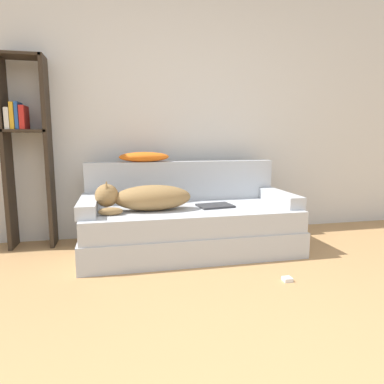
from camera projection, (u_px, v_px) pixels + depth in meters
wall_back at (168, 105)px, 3.52m from camera, size 7.97×0.06×2.70m
couch at (190, 229)px, 3.10m from camera, size 1.89×0.88×0.40m
couch_backrest at (182, 181)px, 3.39m from camera, size 1.85×0.15×0.39m
couch_arm_left at (88, 205)px, 2.86m from camera, size 0.15×0.69×0.11m
couch_arm_right at (279, 198)px, 3.24m from camera, size 0.15×0.69×0.11m
dog at (145, 197)px, 2.89m from camera, size 0.80×0.30×0.26m
laptop at (215, 206)px, 3.07m from camera, size 0.33×0.26×0.02m
throw_pillow at (144, 157)px, 3.27m from camera, size 0.48×0.21×0.09m
bookshelf at (26, 142)px, 3.11m from camera, size 0.39×0.26×1.74m
power_adapter at (287, 279)px, 2.45m from camera, size 0.06×0.06×0.03m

